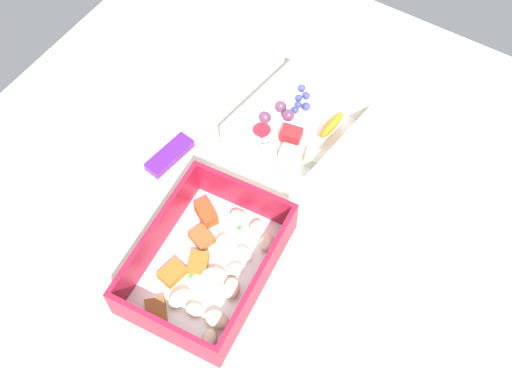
{
  "coord_description": "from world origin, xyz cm",
  "views": [
    {
      "loc": [
        -35.89,
        -22.07,
        70.28
      ],
      "look_at": [
        -0.9,
        0.09,
        4.0
      ],
      "focal_mm": 44.49,
      "sensor_mm": 36.0,
      "label": 1
    }
  ],
  "objects": [
    {
      "name": "candy_bar",
      "position": [
        -1.42,
        13.15,
        2.6
      ],
      "size": [
        7.26,
        3.33,
        1.2
      ],
      "primitive_type": "cube",
      "rotation": [
        0.0,
        0.0,
        -0.14
      ],
      "color": "#51197A",
      "rests_on": "table_surface"
    },
    {
      "name": "table_surface",
      "position": [
        0.0,
        0.0,
        1.0
      ],
      "size": [
        80.0,
        80.0,
        2.0
      ],
      "primitive_type": "cube",
      "color": "beige",
      "rests_on": "ground"
    },
    {
      "name": "fruit_bowl",
      "position": [
        10.24,
        0.49,
        3.73
      ],
      "size": [
        17.39,
        15.25,
        5.25
      ],
      "rotation": [
        0.0,
        0.0,
        -0.12
      ],
      "color": "white",
      "rests_on": "table_surface"
    },
    {
      "name": "pasta_container",
      "position": [
        -12.14,
        -0.42,
        3.79
      ],
      "size": [
        20.73,
        15.68,
        5.81
      ],
      "rotation": [
        0.0,
        0.0,
        0.1
      ],
      "color": "white",
      "rests_on": "table_surface"
    }
  ]
}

